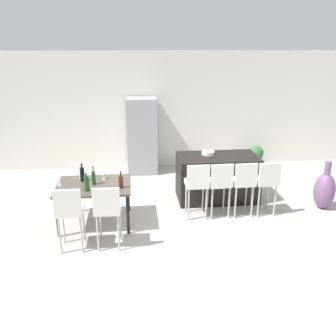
{
  "coord_description": "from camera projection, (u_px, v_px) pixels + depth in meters",
  "views": [
    {
      "loc": [
        -1.09,
        -5.88,
        3.03
      ],
      "look_at": [
        -0.46,
        0.39,
        0.85
      ],
      "focal_mm": 38.15,
      "sensor_mm": 36.0,
      "label": 1
    }
  ],
  "objects": [
    {
      "name": "ground_plane",
      "position": [
        195.0,
        217.0,
        6.62
      ],
      "size": [
        10.0,
        10.0,
        0.0
      ],
      "primitive_type": "plane",
      "color": "#ADA89E"
    },
    {
      "name": "back_wall",
      "position": [
        175.0,
        111.0,
        9.06
      ],
      "size": [
        10.0,
        0.12,
        2.9
      ],
      "primitive_type": "cube",
      "color": "silver",
      "rests_on": "ground_plane"
    },
    {
      "name": "kitchen_island",
      "position": [
        217.0,
        178.0,
        7.3
      ],
      "size": [
        1.61,
        0.87,
        0.92
      ],
      "primitive_type": "cube",
      "color": "black",
      "rests_on": "ground_plane"
    },
    {
      "name": "bar_chair_left",
      "position": [
        197.0,
        182.0,
        6.4
      ],
      "size": [
        0.4,
        0.4,
        1.05
      ],
      "color": "silver",
      "rests_on": "ground_plane"
    },
    {
      "name": "bar_chair_middle",
      "position": [
        220.0,
        181.0,
        6.44
      ],
      "size": [
        0.42,
        0.42,
        1.05
      ],
      "color": "silver",
      "rests_on": "ground_plane"
    },
    {
      "name": "bar_chair_right",
      "position": [
        243.0,
        180.0,
        6.48
      ],
      "size": [
        0.42,
        0.42,
        1.05
      ],
      "color": "silver",
      "rests_on": "ground_plane"
    },
    {
      "name": "bar_chair_far",
      "position": [
        266.0,
        180.0,
        6.52
      ],
      "size": [
        0.43,
        0.43,
        1.05
      ],
      "color": "silver",
      "rests_on": "ground_plane"
    },
    {
      "name": "dining_table",
      "position": [
        94.0,
        188.0,
        6.2
      ],
      "size": [
        1.27,
        0.99,
        0.74
      ],
      "color": "#4C4238",
      "rests_on": "ground_plane"
    },
    {
      "name": "dining_chair_near",
      "position": [
        69.0,
        209.0,
        5.36
      ],
      "size": [
        0.4,
        0.4,
        1.05
      ],
      "color": "silver",
      "rests_on": "ground_plane"
    },
    {
      "name": "dining_chair_far",
      "position": [
        107.0,
        207.0,
        5.41
      ],
      "size": [
        0.42,
        0.42,
        1.05
      ],
      "color": "silver",
      "rests_on": "ground_plane"
    },
    {
      "name": "wine_bottle_end",
      "position": [
        87.0,
        183.0,
        5.87
      ],
      "size": [
        0.08,
        0.08,
        0.32
      ],
      "color": "#194723",
      "rests_on": "dining_table"
    },
    {
      "name": "wine_bottle_inner",
      "position": [
        121.0,
        182.0,
        5.99
      ],
      "size": [
        0.08,
        0.08,
        0.3
      ],
      "color": "#471E19",
      "rests_on": "dining_table"
    },
    {
      "name": "wine_bottle_right",
      "position": [
        94.0,
        178.0,
        6.15
      ],
      "size": [
        0.07,
        0.07,
        0.33
      ],
      "color": "#194723",
      "rests_on": "dining_table"
    },
    {
      "name": "wine_bottle_middle",
      "position": [
        82.0,
        174.0,
        6.29
      ],
      "size": [
        0.08,
        0.08,
        0.33
      ],
      "color": "black",
      "rests_on": "dining_table"
    },
    {
      "name": "wine_glass_left",
      "position": [
        103.0,
        172.0,
        6.39
      ],
      "size": [
        0.07,
        0.07,
        0.17
      ],
      "color": "silver",
      "rests_on": "dining_table"
    },
    {
      "name": "wine_glass_far",
      "position": [
        80.0,
        172.0,
        6.44
      ],
      "size": [
        0.07,
        0.07,
        0.17
      ],
      "color": "silver",
      "rests_on": "dining_table"
    },
    {
      "name": "wine_glass_near",
      "position": [
        60.0,
        183.0,
        5.89
      ],
      "size": [
        0.07,
        0.07,
        0.17
      ],
      "color": "silver",
      "rests_on": "dining_table"
    },
    {
      "name": "refrigerator",
      "position": [
        142.0,
        136.0,
        8.73
      ],
      "size": [
        0.72,
        0.68,
        1.84
      ],
      "primitive_type": "cube",
      "color": "#939699",
      "rests_on": "ground_plane"
    },
    {
      "name": "fruit_bowl",
      "position": [
        208.0,
        153.0,
        7.23
      ],
      "size": [
        0.26,
        0.26,
        0.07
      ],
      "primitive_type": "cylinder",
      "color": "beige",
      "rests_on": "kitchen_island"
    },
    {
      "name": "floor_vase",
      "position": [
        324.0,
        190.0,
        6.88
      ],
      "size": [
        0.39,
        0.39,
        0.95
      ],
      "color": "#704C75",
      "rests_on": "ground_plane"
    },
    {
      "name": "potted_plant",
      "position": [
        256.0,
        155.0,
        9.19
      ],
      "size": [
        0.39,
        0.39,
        0.59
      ],
      "color": "#996B4C",
      "rests_on": "ground_plane"
    }
  ]
}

